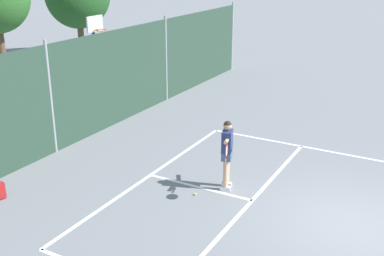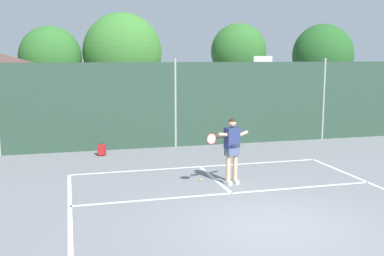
# 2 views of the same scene
# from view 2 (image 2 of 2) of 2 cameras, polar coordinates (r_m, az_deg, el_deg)

# --- Properties ---
(ground_plane) EXTENTS (120.00, 120.00, 0.00)m
(ground_plane) POSITION_cam_2_polar(r_m,az_deg,el_deg) (10.04, 9.86, -11.96)
(ground_plane) COLOR slate
(court_markings) EXTENTS (8.30, 11.10, 0.01)m
(court_markings) POSITION_cam_2_polar(r_m,az_deg,el_deg) (10.59, 8.36, -10.78)
(court_markings) COLOR white
(court_markings) RESTS_ON ground
(chainlink_fence) EXTENTS (26.09, 0.09, 3.47)m
(chainlink_fence) POSITION_cam_2_polar(r_m,az_deg,el_deg) (18.04, -2.07, 2.88)
(chainlink_fence) COLOR #284233
(chainlink_fence) RESTS_ON ground
(basketball_hoop) EXTENTS (0.90, 0.67, 3.55)m
(basketball_hoop) POSITION_cam_2_polar(r_m,az_deg,el_deg) (21.27, 8.66, 5.45)
(basketball_hoop) COLOR #284CB2
(basketball_hoop) RESTS_ON ground
(treeline_backdrop) EXTENTS (27.40, 4.04, 6.01)m
(treeline_backdrop) POSITION_cam_2_polar(r_m,az_deg,el_deg) (27.19, -5.27, 9.15)
(treeline_backdrop) COLOR brown
(treeline_backdrop) RESTS_ON ground
(tennis_player) EXTENTS (1.37, 0.55, 1.85)m
(tennis_player) POSITION_cam_2_polar(r_m,az_deg,el_deg) (12.81, 4.93, -2.12)
(tennis_player) COLOR silver
(tennis_player) RESTS_ON ground
(tennis_ball) EXTENTS (0.07, 0.07, 0.07)m
(tennis_ball) POSITION_cam_2_polar(r_m,az_deg,el_deg) (13.32, 1.13, -6.42)
(tennis_ball) COLOR #CCE033
(tennis_ball) RESTS_ON ground
(backpack_red) EXTENTS (0.32, 0.30, 0.46)m
(backpack_red) POSITION_cam_2_polar(r_m,az_deg,el_deg) (16.92, -11.11, -2.72)
(backpack_red) COLOR maroon
(backpack_red) RESTS_ON ground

